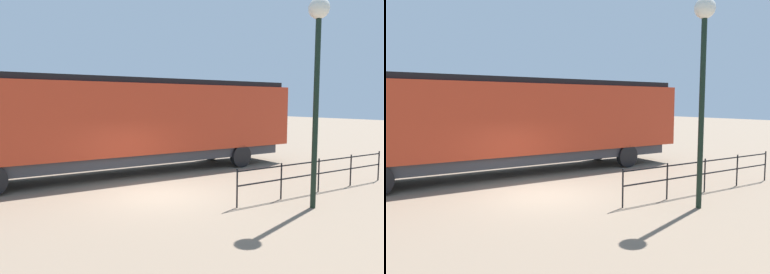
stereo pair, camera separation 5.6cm
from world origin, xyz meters
TOP-DOWN VIEW (x-y plane):
  - ground_plane at (0.00, 0.00)m, footprint 120.00×120.00m
  - locomotive at (-4.11, 1.04)m, footprint 2.95×16.92m
  - lamp_post at (3.79, 3.38)m, footprint 0.60×0.60m
  - platform_fence at (2.58, 5.13)m, footprint 0.05×7.44m

SIDE VIEW (x-z plane):
  - ground_plane at x=0.00m, z-range 0.00..0.00m
  - platform_fence at x=2.58m, z-range 0.17..1.38m
  - locomotive at x=-4.11m, z-range 0.26..4.47m
  - lamp_post at x=3.79m, z-range 1.57..7.73m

